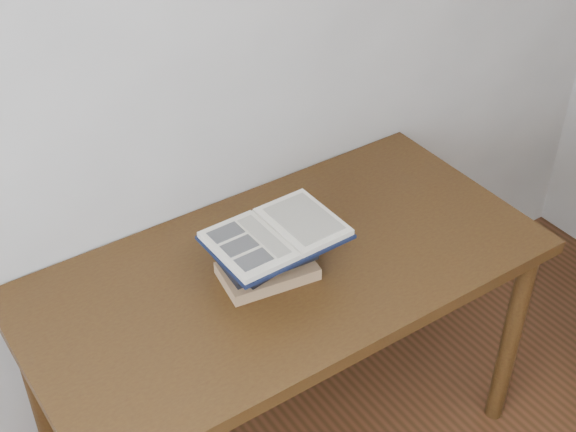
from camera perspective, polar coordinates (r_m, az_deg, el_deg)
desk at (r=2.27m, az=-0.25°, el=-5.43°), size 1.45×0.72×0.78m
book_stack at (r=2.14m, az=-1.62°, el=-3.00°), size 0.27×0.20×0.12m
open_book at (r=2.09m, az=-0.86°, el=-1.34°), size 0.35×0.25×0.03m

